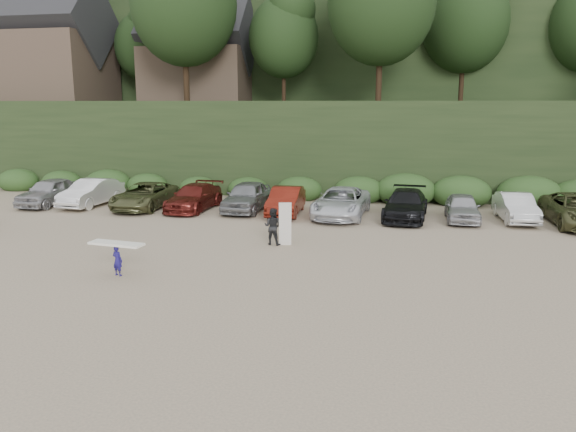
# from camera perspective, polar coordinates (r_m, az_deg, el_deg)

# --- Properties ---
(ground) EXTENTS (120.00, 120.00, 0.00)m
(ground) POSITION_cam_1_polar(r_m,az_deg,el_deg) (20.54, 0.08, -5.27)
(ground) COLOR tan
(ground) RESTS_ON ground
(hillside_backdrop) EXTENTS (90.00, 41.50, 28.00)m
(hillside_backdrop) POSITION_cam_1_polar(r_m,az_deg,el_deg) (55.61, 7.42, 16.87)
(hillside_backdrop) COLOR black
(hillside_backdrop) RESTS_ON ground
(parked_cars) EXTENTS (39.40, 5.88, 1.63)m
(parked_cars) POSITION_cam_1_polar(r_m,az_deg,el_deg) (29.64, 9.21, 1.32)
(parked_cars) COLOR #A09FA4
(parked_cars) RESTS_ON ground
(child_surfer) EXTENTS (2.02, 0.80, 1.18)m
(child_surfer) POSITION_cam_1_polar(r_m,az_deg,el_deg) (20.30, -16.98, -3.63)
(child_surfer) COLOR navy
(child_surfer) RESTS_ON ground
(adult_surfer) EXTENTS (1.25, 0.69, 1.85)m
(adult_surfer) POSITION_cam_1_polar(r_m,az_deg,el_deg) (23.61, -1.45, -1.04)
(adult_surfer) COLOR black
(adult_surfer) RESTS_ON ground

